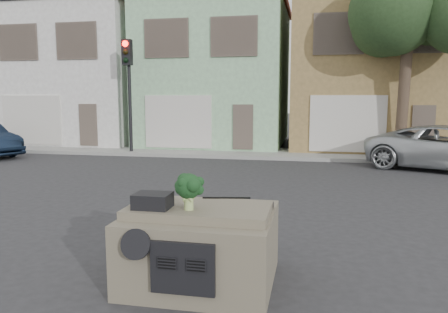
% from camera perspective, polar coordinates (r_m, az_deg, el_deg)
% --- Properties ---
extents(ground_plane, '(120.00, 120.00, 0.00)m').
position_cam_1_polar(ground_plane, '(9.22, 1.76, -8.51)').
color(ground_plane, '#303033').
rests_on(ground_plane, ground).
extents(sidewalk, '(40.00, 3.00, 0.15)m').
position_cam_1_polar(sidewalk, '(19.45, 6.97, 0.33)').
color(sidewalk, gray).
rests_on(sidewalk, ground).
extents(townhouse_white, '(7.20, 8.20, 7.55)m').
position_cam_1_polar(townhouse_white, '(26.39, -17.07, 10.06)').
color(townhouse_white, silver).
rests_on(townhouse_white, ground).
extents(townhouse_mint, '(7.20, 8.20, 7.55)m').
position_cam_1_polar(townhouse_mint, '(23.78, -0.68, 10.68)').
color(townhouse_mint, '#98CA9A').
rests_on(townhouse_mint, ground).
extents(townhouse_tan, '(7.20, 8.20, 7.55)m').
position_cam_1_polar(townhouse_tan, '(23.39, 17.90, 10.36)').
color(townhouse_tan, olive).
rests_on(townhouse_tan, ground).
extents(traffic_signal, '(0.40, 0.40, 5.10)m').
position_cam_1_polar(traffic_signal, '(19.89, -12.32, 7.53)').
color(traffic_signal, black).
rests_on(traffic_signal, ground).
extents(tree_near, '(4.40, 4.00, 8.50)m').
position_cam_1_polar(tree_near, '(18.93, 22.65, 12.26)').
color(tree_near, '#27401F').
rests_on(tree_near, ground).
extents(car_dashboard, '(2.00, 1.80, 1.12)m').
position_cam_1_polar(car_dashboard, '(6.25, -2.93, -11.17)').
color(car_dashboard, '#6E6652').
rests_on(car_dashboard, ground).
extents(instrument_hump, '(0.48, 0.38, 0.20)m').
position_cam_1_polar(instrument_hump, '(5.92, -9.30, -5.71)').
color(instrument_hump, black).
rests_on(instrument_hump, car_dashboard).
extents(wiper_arm, '(0.69, 0.15, 0.02)m').
position_cam_1_polar(wiper_arm, '(6.39, 0.33, -5.41)').
color(wiper_arm, black).
rests_on(wiper_arm, car_dashboard).
extents(broccoli, '(0.48, 0.48, 0.49)m').
position_cam_1_polar(broccoli, '(5.74, -4.65, -4.55)').
color(broccoli, black).
rests_on(broccoli, car_dashboard).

